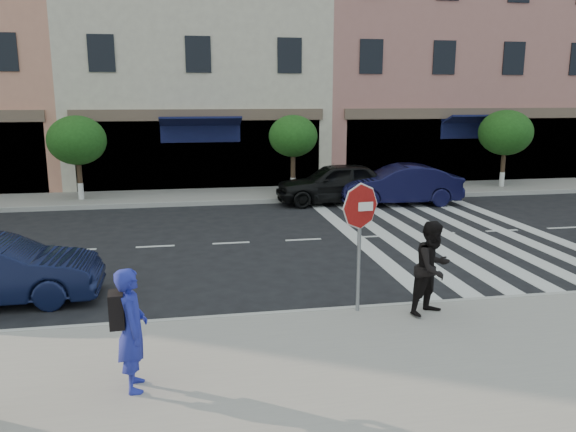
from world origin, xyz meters
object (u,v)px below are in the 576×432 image
at_px(walker, 433,268).
at_px(car_far_right, 399,185).
at_px(photographer, 132,329).
at_px(stop_sign, 360,218).
at_px(car_far_mid, 336,183).

relative_size(walker, car_far_right, 0.38).
xyz_separation_m(photographer, walker, (4.90, 1.74, 0.01)).
bearing_deg(car_far_right, photographer, -30.99).
bearing_deg(photographer, stop_sign, -65.30).
relative_size(car_far_mid, car_far_right, 1.01).
bearing_deg(photographer, car_far_mid, -30.31).
bearing_deg(photographer, car_far_right, -39.14).
xyz_separation_m(photographer, car_far_right, (8.37, 12.21, -0.24)).
distance_m(photographer, walker, 5.20).
bearing_deg(car_far_mid, photographer, -25.78).
distance_m(stop_sign, car_far_right, 11.23).
height_order(photographer, car_far_right, photographer).
height_order(walker, car_far_right, walker).
relative_size(walker, car_far_mid, 0.38).
bearing_deg(car_far_mid, car_far_right, 73.90).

